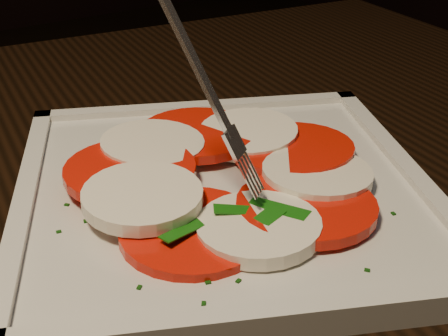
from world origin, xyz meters
TOP-DOWN VIEW (x-y plane):
  - table at (-0.07, -0.13)m, footprint 1.29×0.94m
  - plate at (0.02, -0.22)m, footprint 0.42×0.42m
  - caprese_salad at (0.02, -0.22)m, footprint 0.26×0.27m
  - fork at (-0.02, -0.24)m, footprint 0.07×0.08m

SIDE VIEW (x-z plane):
  - table at x=-0.07m, z-range 0.28..1.03m
  - plate at x=0.02m, z-range 0.75..0.76m
  - caprese_salad at x=0.02m, z-range 0.76..0.79m
  - fork at x=-0.02m, z-range 0.79..0.93m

